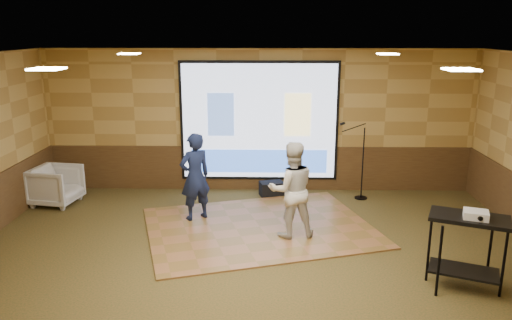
{
  "coord_description": "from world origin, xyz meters",
  "views": [
    {
      "loc": [
        0.16,
        -6.85,
        3.39
      ],
      "look_at": [
        -0.01,
        1.04,
        1.3
      ],
      "focal_mm": 35.0,
      "sensor_mm": 36.0,
      "label": 1
    }
  ],
  "objects_px": {
    "player_left": "(195,177)",
    "projector": "(476,215)",
    "dance_floor": "(260,227)",
    "duffel_bag": "(272,189)",
    "banquet_chair": "(56,185)",
    "mic_stand": "(359,175)",
    "projector_screen": "(259,123)",
    "av_table": "(467,238)",
    "player_right": "(292,190)"
  },
  "relations": [
    {
      "from": "player_left",
      "to": "projector",
      "type": "relative_size",
      "value": 5.27
    },
    {
      "from": "dance_floor",
      "to": "duffel_bag",
      "type": "bearing_deg",
      "value": 82.83
    },
    {
      "from": "dance_floor",
      "to": "banquet_chair",
      "type": "height_order",
      "value": "banquet_chair"
    },
    {
      "from": "player_left",
      "to": "banquet_chair",
      "type": "relative_size",
      "value": 1.88
    },
    {
      "from": "dance_floor",
      "to": "player_left",
      "type": "distance_m",
      "value": 1.47
    },
    {
      "from": "dance_floor",
      "to": "player_left",
      "type": "xyz_separation_m",
      "value": [
        -1.17,
        0.37,
        0.81
      ]
    },
    {
      "from": "mic_stand",
      "to": "banquet_chair",
      "type": "relative_size",
      "value": 1.89
    },
    {
      "from": "projector_screen",
      "to": "duffel_bag",
      "type": "relative_size",
      "value": 6.97
    },
    {
      "from": "duffel_bag",
      "to": "projector",
      "type": "bearing_deg",
      "value": -56.32
    },
    {
      "from": "projector_screen",
      "to": "av_table",
      "type": "relative_size",
      "value": 3.22
    },
    {
      "from": "mic_stand",
      "to": "player_right",
      "type": "bearing_deg",
      "value": -127.64
    },
    {
      "from": "projector",
      "to": "mic_stand",
      "type": "height_order",
      "value": "mic_stand"
    },
    {
      "from": "player_right",
      "to": "duffel_bag",
      "type": "height_order",
      "value": "player_right"
    },
    {
      "from": "projector_screen",
      "to": "player_right",
      "type": "height_order",
      "value": "projector_screen"
    },
    {
      "from": "dance_floor",
      "to": "banquet_chair",
      "type": "bearing_deg",
      "value": 164.05
    },
    {
      "from": "duffel_bag",
      "to": "banquet_chair",
      "type": "bearing_deg",
      "value": -171.93
    },
    {
      "from": "player_left",
      "to": "banquet_chair",
      "type": "height_order",
      "value": "player_left"
    },
    {
      "from": "av_table",
      "to": "projector",
      "type": "xyz_separation_m",
      "value": [
        0.05,
        -0.07,
        0.35
      ]
    },
    {
      "from": "projector_screen",
      "to": "dance_floor",
      "type": "relative_size",
      "value": 0.87
    },
    {
      "from": "projector_screen",
      "to": "dance_floor",
      "type": "bearing_deg",
      "value": -88.77
    },
    {
      "from": "player_left",
      "to": "mic_stand",
      "type": "relative_size",
      "value": 0.99
    },
    {
      "from": "projector_screen",
      "to": "duffel_bag",
      "type": "distance_m",
      "value": 1.41
    },
    {
      "from": "projector_screen",
      "to": "av_table",
      "type": "height_order",
      "value": "projector_screen"
    },
    {
      "from": "dance_floor",
      "to": "mic_stand",
      "type": "xyz_separation_m",
      "value": [
        2.01,
        1.63,
        0.48
      ]
    },
    {
      "from": "banquet_chair",
      "to": "duffel_bag",
      "type": "relative_size",
      "value": 1.77
    },
    {
      "from": "projector_screen",
      "to": "dance_floor",
      "type": "height_order",
      "value": "projector_screen"
    },
    {
      "from": "player_right",
      "to": "projector",
      "type": "height_order",
      "value": "player_right"
    },
    {
      "from": "projector_screen",
      "to": "projector",
      "type": "relative_size",
      "value": 11.02
    },
    {
      "from": "duffel_bag",
      "to": "projector_screen",
      "type": "bearing_deg",
      "value": 125.0
    },
    {
      "from": "player_right",
      "to": "mic_stand",
      "type": "relative_size",
      "value": 1.0
    },
    {
      "from": "dance_floor",
      "to": "projector",
      "type": "height_order",
      "value": "projector"
    },
    {
      "from": "dance_floor",
      "to": "duffel_bag",
      "type": "relative_size",
      "value": 8.01
    },
    {
      "from": "dance_floor",
      "to": "projector_screen",
      "type": "bearing_deg",
      "value": 91.23
    },
    {
      "from": "av_table",
      "to": "player_left",
      "type": "bearing_deg",
      "value": 148.45
    },
    {
      "from": "player_left",
      "to": "av_table",
      "type": "bearing_deg",
      "value": 113.91
    },
    {
      "from": "mic_stand",
      "to": "duffel_bag",
      "type": "xyz_separation_m",
      "value": [
        -1.78,
        0.13,
        -0.35
      ]
    },
    {
      "from": "player_right",
      "to": "projector",
      "type": "bearing_deg",
      "value": 132.16
    },
    {
      "from": "player_right",
      "to": "projector",
      "type": "relative_size",
      "value": 5.33
    },
    {
      "from": "projector_screen",
      "to": "projector",
      "type": "xyz_separation_m",
      "value": [
        2.84,
        -4.25,
        -0.39
      ]
    },
    {
      "from": "av_table",
      "to": "mic_stand",
      "type": "distance_m",
      "value": 3.74
    },
    {
      "from": "player_left",
      "to": "mic_stand",
      "type": "xyz_separation_m",
      "value": [
        3.17,
        1.26,
        -0.33
      ]
    },
    {
      "from": "av_table",
      "to": "mic_stand",
      "type": "xyz_separation_m",
      "value": [
        -0.75,
        3.66,
        -0.24
      ]
    },
    {
      "from": "projector_screen",
      "to": "projector",
      "type": "distance_m",
      "value": 5.13
    },
    {
      "from": "player_right",
      "to": "banquet_chair",
      "type": "xyz_separation_m",
      "value": [
        -4.57,
        1.52,
        -0.45
      ]
    },
    {
      "from": "mic_stand",
      "to": "banquet_chair",
      "type": "height_order",
      "value": "mic_stand"
    },
    {
      "from": "dance_floor",
      "to": "mic_stand",
      "type": "relative_size",
      "value": 2.39
    },
    {
      "from": "projector_screen",
      "to": "mic_stand",
      "type": "relative_size",
      "value": 2.08
    },
    {
      "from": "banquet_chair",
      "to": "av_table",
      "type": "bearing_deg",
      "value": -105.66
    },
    {
      "from": "player_left",
      "to": "av_table",
      "type": "xyz_separation_m",
      "value": [
        3.92,
        -2.41,
        -0.09
      ]
    },
    {
      "from": "player_left",
      "to": "banquet_chair",
      "type": "distance_m",
      "value": 3.02
    }
  ]
}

